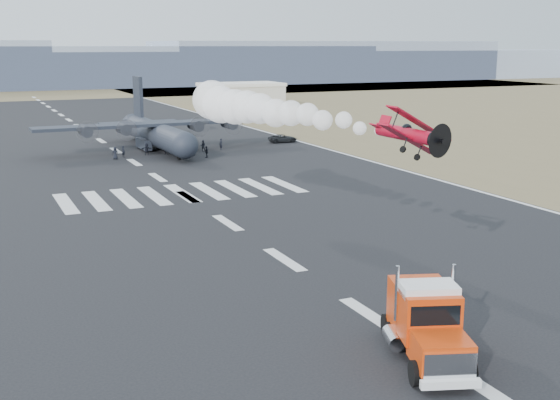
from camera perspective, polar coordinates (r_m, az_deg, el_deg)
scrub_far at (r=252.14m, az=-19.95°, el=8.24°), size 500.00×80.00×0.00m
runway_markings at (r=84.85m, az=-9.92°, el=1.82°), size 60.00×260.00×0.01m
ridge_seg_d at (r=281.71m, az=-20.59°, el=9.89°), size 150.00×50.00×13.00m
ridge_seg_e at (r=293.72m, az=-7.66°, el=10.83°), size 150.00×50.00×15.00m
ridge_seg_f at (r=318.80m, az=3.80°, el=11.22°), size 150.00×50.00×17.00m
ridge_seg_g at (r=354.25m, az=13.26°, el=10.72°), size 150.00×50.00×13.00m
hangar_right at (r=183.82m, az=-3.18°, el=8.59°), size 20.50×12.50×5.90m
semi_truck at (r=36.21m, az=11.81°, el=-9.65°), size 5.28×8.98×3.97m
aerobatic_biplane at (r=42.73m, az=10.55°, el=5.31°), size 5.25×5.13×3.48m
smoke_trail at (r=60.34m, az=-3.43°, el=7.71°), size 5.14×25.93×3.55m
transport_aircraft at (r=107.31m, az=-10.01°, el=5.49°), size 36.32×29.93×10.51m
support_vehicle at (r=114.01m, az=0.24°, el=5.03°), size 4.68×2.26×1.28m
crew_a at (r=101.08m, az=-12.62°, el=3.86°), size 0.69×0.74×1.59m
crew_b at (r=102.16m, az=-9.21°, el=4.11°), size 0.93×0.92×1.66m
crew_c at (r=100.99m, az=-7.02°, el=4.11°), size 1.20×1.17×1.77m
crew_d at (r=98.79m, az=-6.00°, el=3.91°), size 0.56×0.99×1.62m
crew_e at (r=99.42m, az=-13.25°, el=3.73°), size 0.96×0.76×1.71m
crew_f at (r=102.30m, az=-10.79°, el=4.07°), size 1.64×1.09×1.69m
crew_g at (r=106.08m, az=-4.83°, el=4.54°), size 0.68×0.75×1.70m
crew_h at (r=104.93m, az=-6.28°, el=4.41°), size 0.93×0.76×1.65m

